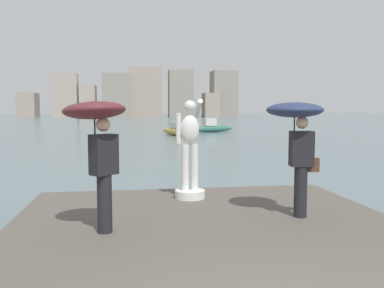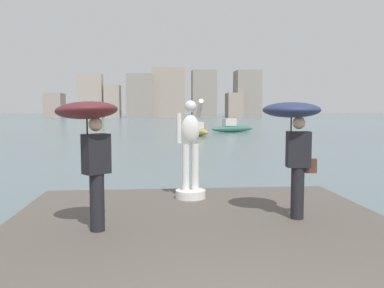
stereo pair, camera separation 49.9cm
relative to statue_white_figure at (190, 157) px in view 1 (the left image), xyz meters
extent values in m
plane|color=slate|center=(0.01, 34.16, -1.25)|extent=(400.00, 400.00, 0.00)
cube|color=#564F47|center=(0.01, -3.90, -1.05)|extent=(6.42, 9.88, 0.40)
cylinder|color=white|center=(0.00, -0.01, -0.77)|extent=(0.63, 0.63, 0.17)
cylinder|color=white|center=(-0.10, -0.01, -0.21)|extent=(0.15, 0.15, 0.96)
cylinder|color=white|center=(0.10, -0.01, -0.21)|extent=(0.15, 0.15, 0.96)
ellipsoid|color=white|center=(0.00, -0.01, 0.58)|extent=(0.38, 0.26, 0.60)
sphere|color=white|center=(0.00, -0.01, 1.06)|extent=(0.24, 0.24, 0.24)
cylinder|color=white|center=(-0.24, -0.01, 0.61)|extent=(0.10, 0.10, 0.62)
cylinder|color=white|center=(0.22, 0.26, 1.01)|extent=(0.10, 0.59, 0.40)
cylinder|color=black|center=(-1.61, -2.18, -0.41)|extent=(0.22, 0.22, 0.88)
cube|color=black|center=(-1.61, -2.18, 0.33)|extent=(0.45, 0.43, 0.60)
sphere|color=beige|center=(-1.61, -2.18, 0.77)|extent=(0.21, 0.21, 0.21)
cylinder|color=#262626|center=(-1.72, -2.22, 0.65)|extent=(0.02, 0.02, 0.54)
ellipsoid|color=#5B2328|center=(-1.72, -2.22, 0.98)|extent=(1.29, 1.29, 0.33)
cylinder|color=black|center=(1.66, -1.77, -0.41)|extent=(0.22, 0.22, 0.88)
cube|color=black|center=(1.66, -1.77, 0.33)|extent=(0.40, 0.28, 0.60)
sphere|color=beige|center=(1.66, -1.77, 0.77)|extent=(0.21, 0.21, 0.21)
cylinder|color=#262626|center=(1.55, -1.71, 0.65)|extent=(0.02, 0.02, 0.54)
ellipsoid|color=navy|center=(1.55, -1.71, 0.98)|extent=(1.06, 1.06, 0.26)
cube|color=#513323|center=(1.89, -1.77, 0.05)|extent=(0.19, 0.12, 0.24)
ellipsoid|color=#B2993D|center=(2.63, 26.76, -0.90)|extent=(2.45, 5.09, 0.70)
cube|color=beige|center=(2.75, 26.40, -0.34)|extent=(1.15, 1.75, 0.53)
ellipsoid|color=#336B5B|center=(6.83, 31.38, -0.91)|extent=(4.71, 2.59, 0.68)
cube|color=beige|center=(6.50, 31.25, -0.26)|extent=(1.42, 1.11, 0.72)
cube|color=gray|center=(-29.80, 112.25, 2.19)|extent=(4.84, 6.96, 6.89)
cube|color=#A89989|center=(-19.16, 109.28, 4.86)|extent=(6.76, 4.07, 12.22)
cube|color=#A89989|center=(-12.83, 109.16, 3.27)|extent=(4.02, 6.44, 9.05)
cube|color=gray|center=(-5.18, 105.79, 4.75)|extent=(7.19, 5.24, 12.02)
cube|color=gray|center=(2.66, 108.67, 5.70)|extent=(9.34, 7.21, 13.92)
cube|color=gray|center=(13.12, 108.80, 5.47)|extent=(7.03, 4.02, 13.45)
cube|color=gray|center=(21.89, 108.69, 2.23)|extent=(4.35, 6.22, 6.98)
cube|color=gray|center=(26.31, 111.22, 5.54)|extent=(7.17, 7.39, 13.59)
camera|label=1|loc=(-1.20, -8.29, 0.99)|focal=38.08mm
camera|label=2|loc=(-0.70, -8.35, 0.99)|focal=38.08mm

